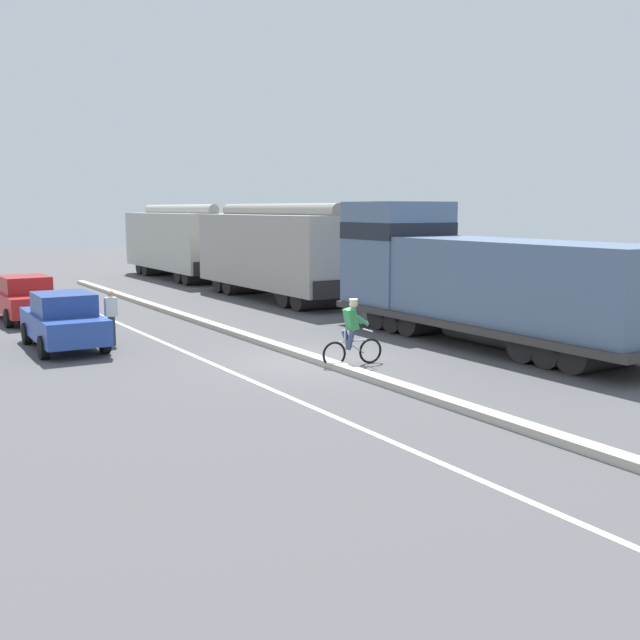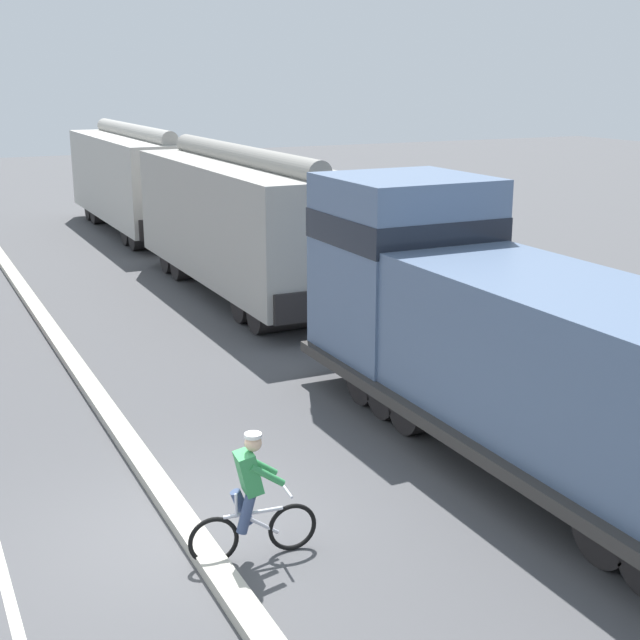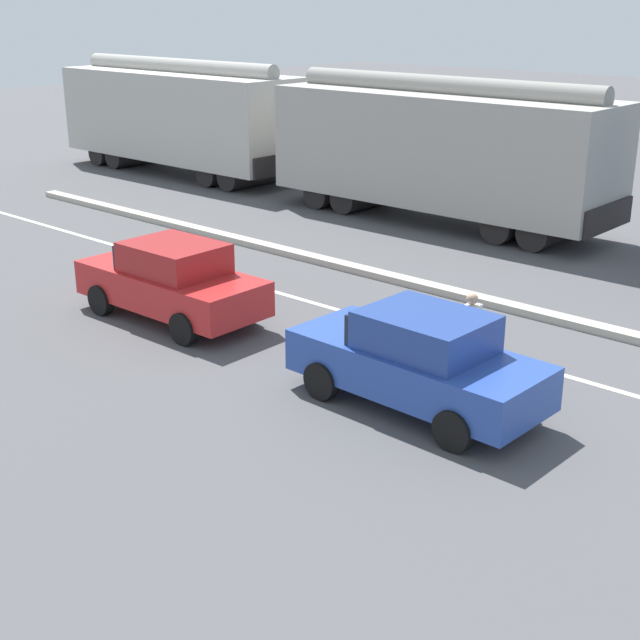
# 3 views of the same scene
# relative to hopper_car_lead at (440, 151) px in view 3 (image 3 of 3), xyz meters

# --- Properties ---
(median_curb) EXTENTS (0.36, 36.00, 0.16)m
(median_curb) POSITION_rel_hopper_car_lead_xyz_m (-5.59, -6.29, -2.00)
(median_curb) COLOR #B2AD9E
(median_curb) RESTS_ON ground
(lane_stripe) EXTENTS (0.14, 36.00, 0.01)m
(lane_stripe) POSITION_rel_hopper_car_lead_xyz_m (-7.99, -6.29, -2.07)
(lane_stripe) COLOR silver
(lane_stripe) RESTS_ON ground
(hopper_car_lead) EXTENTS (2.90, 10.60, 4.18)m
(hopper_car_lead) POSITION_rel_hopper_car_lead_xyz_m (0.00, 0.00, 0.00)
(hopper_car_lead) COLOR #9E9B93
(hopper_car_lead) RESTS_ON ground
(hopper_car_middle) EXTENTS (2.90, 10.60, 4.18)m
(hopper_car_middle) POSITION_rel_hopper_car_lead_xyz_m (0.00, 11.60, 0.00)
(hopper_car_middle) COLOR #B1AFA7
(hopper_car_middle) RESTS_ON ground
(parked_car_blue) EXTENTS (1.91, 4.24, 1.62)m
(parked_car_blue) POSITION_rel_hopper_car_lead_xyz_m (-10.74, -7.07, -1.26)
(parked_car_blue) COLOR #28479E
(parked_car_blue) RESTS_ON ground
(parked_car_red) EXTENTS (1.88, 4.22, 1.62)m
(parked_car_red) POSITION_rel_hopper_car_lead_xyz_m (-10.65, -0.88, -1.26)
(parked_car_red) COLOR red
(parked_car_red) RESTS_ON ground
(pedestrian_by_cars) EXTENTS (0.34, 0.22, 1.62)m
(pedestrian_by_cars) POSITION_rel_hopper_car_lead_xyz_m (-9.41, -7.17, -1.23)
(pedestrian_by_cars) COLOR #33333D
(pedestrian_by_cars) RESTS_ON ground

